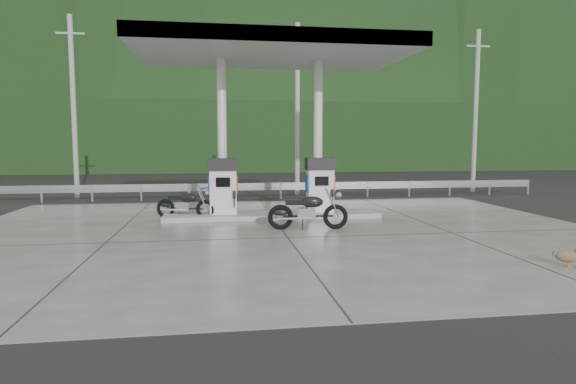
{
  "coord_description": "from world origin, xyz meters",
  "views": [
    {
      "loc": [
        -1.77,
        -13.07,
        2.43
      ],
      "look_at": [
        0.3,
        1.0,
        1.0
      ],
      "focal_mm": 30.0,
      "sensor_mm": 36.0,
      "label": 1
    }
  ],
  "objects": [
    {
      "name": "pump_island",
      "position": [
        0.0,
        2.5,
        0.1
      ],
      "size": [
        7.0,
        1.4,
        0.15
      ],
      "primitive_type": "cube",
      "color": "#9D9B92",
      "rests_on": "forecourt_apron"
    },
    {
      "name": "utility_pole_c",
      "position": [
        11.0,
        9.5,
        4.0
      ],
      "size": [
        0.22,
        0.22,
        8.0
      ],
      "primitive_type": "cylinder",
      "color": "#989792",
      "rests_on": "ground"
    },
    {
      "name": "gas_pump_right",
      "position": [
        1.6,
        2.5,
        1.07
      ],
      "size": [
        0.95,
        0.55,
        1.8
      ],
      "primitive_type": null,
      "color": "silver",
      "rests_on": "pump_island"
    },
    {
      "name": "duck",
      "position": [
        5.03,
        -4.69,
        0.21
      ],
      "size": [
        0.55,
        0.36,
        0.39
      ],
      "primitive_type": null,
      "rotation": [
        0.0,
        0.0,
        -0.42
      ],
      "color": "brown",
      "rests_on": "forecourt_apron"
    },
    {
      "name": "tree_band",
      "position": [
        0.0,
        30.0,
        3.0
      ],
      "size": [
        80.0,
        6.0,
        6.0
      ],
      "primitive_type": "cube",
      "color": "black",
      "rests_on": "ground"
    },
    {
      "name": "motorcycle_left",
      "position": [
        -2.82,
        2.65,
        0.47
      ],
      "size": [
        1.97,
        1.24,
        0.89
      ],
      "primitive_type": null,
      "rotation": [
        0.0,
        0.0,
        -0.37
      ],
      "color": "black",
      "rests_on": "forecourt_apron"
    },
    {
      "name": "utility_pole_b",
      "position": [
        2.0,
        9.5,
        4.0
      ],
      "size": [
        0.22,
        0.22,
        8.0
      ],
      "primitive_type": "cylinder",
      "color": "#989792",
      "rests_on": "ground"
    },
    {
      "name": "ground",
      "position": [
        0.0,
        0.0,
        0.0
      ],
      "size": [
        160.0,
        160.0,
        0.0
      ],
      "primitive_type": "plane",
      "color": "black",
      "rests_on": "ground"
    },
    {
      "name": "forested_hills",
      "position": [
        0.0,
        60.0,
        0.0
      ],
      "size": [
        100.0,
        40.0,
        140.0
      ],
      "primitive_type": null,
      "color": "black",
      "rests_on": "ground"
    },
    {
      "name": "canopy_column_right",
      "position": [
        1.6,
        2.9,
        2.67
      ],
      "size": [
        0.3,
        0.3,
        5.0
      ],
      "primitive_type": "cylinder",
      "color": "silver",
      "rests_on": "pump_island"
    },
    {
      "name": "utility_pole_a",
      "position": [
        -8.0,
        9.5,
        4.0
      ],
      "size": [
        0.22,
        0.22,
        8.0
      ],
      "primitive_type": "cylinder",
      "color": "#989792",
      "rests_on": "ground"
    },
    {
      "name": "canopy_column_left",
      "position": [
        -1.6,
        2.9,
        2.67
      ],
      "size": [
        0.3,
        0.3,
        5.0
      ],
      "primitive_type": "cylinder",
      "color": "silver",
      "rests_on": "pump_island"
    },
    {
      "name": "forecourt_apron",
      "position": [
        0.0,
        0.0,
        0.01
      ],
      "size": [
        18.0,
        14.0,
        0.02
      ],
      "primitive_type": "cube",
      "color": "#61615D",
      "rests_on": "ground"
    },
    {
      "name": "guardrail",
      "position": [
        0.0,
        8.0,
        0.71
      ],
      "size": [
        26.0,
        0.16,
        1.42
      ],
      "primitive_type": null,
      "color": "#919498",
      "rests_on": "ground"
    },
    {
      "name": "canopy_roof",
      "position": [
        0.0,
        2.5,
        5.37
      ],
      "size": [
        8.5,
        5.0,
        0.4
      ],
      "primitive_type": "cube",
      "color": "beige",
      "rests_on": "canopy_column_left"
    },
    {
      "name": "gas_pump_left",
      "position": [
        -1.6,
        2.5,
        1.07
      ],
      "size": [
        0.95,
        0.55,
        1.8
      ],
      "primitive_type": null,
      "color": "silver",
      "rests_on": "pump_island"
    },
    {
      "name": "road",
      "position": [
        0.0,
        11.5,
        0.0
      ],
      "size": [
        60.0,
        7.0,
        0.01
      ],
      "primitive_type": "cube",
      "color": "black",
      "rests_on": "ground"
    },
    {
      "name": "motorcycle_right",
      "position": [
        0.75,
        0.17,
        0.52
      ],
      "size": [
        2.18,
        0.86,
        1.01
      ],
      "primitive_type": null,
      "rotation": [
        0.0,
        0.0,
        -0.09
      ],
      "color": "black",
      "rests_on": "forecourt_apron"
    }
  ]
}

